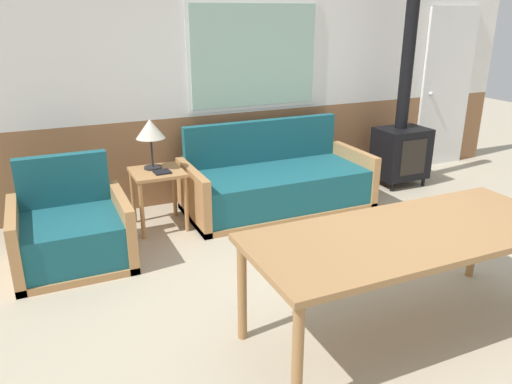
# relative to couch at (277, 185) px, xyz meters

# --- Properties ---
(ground_plane) EXTENTS (16.00, 16.00, 0.00)m
(ground_plane) POSITION_rel_couch_xyz_m (-0.09, -2.01, -0.26)
(ground_plane) COLOR #B2A58C
(wall_back) EXTENTS (7.20, 0.09, 2.70)m
(wall_back) POSITION_rel_couch_xyz_m (-0.08, 0.61, 1.10)
(wall_back) COLOR #8E603D
(wall_back) RESTS_ON ground_plane
(couch) EXTENTS (1.94, 0.90, 0.88)m
(couch) POSITION_rel_couch_xyz_m (0.00, 0.00, 0.00)
(couch) COLOR #B27F4C
(couch) RESTS_ON ground_plane
(armchair) EXTENTS (0.91, 0.83, 0.85)m
(armchair) POSITION_rel_couch_xyz_m (-2.10, -0.43, -0.01)
(armchair) COLOR #B27F4C
(armchair) RESTS_ON ground_plane
(side_table) EXTENTS (0.48, 0.48, 0.57)m
(side_table) POSITION_rel_couch_xyz_m (-1.26, 0.01, 0.20)
(side_table) COLOR #B27F4C
(side_table) RESTS_ON ground_plane
(table_lamp) EXTENTS (0.27, 0.27, 0.48)m
(table_lamp) POSITION_rel_couch_xyz_m (-1.28, 0.09, 0.69)
(table_lamp) COLOR #262628
(table_lamp) RESTS_ON side_table
(book_stack) EXTENTS (0.15, 0.15, 0.02)m
(book_stack) POSITION_rel_couch_xyz_m (-1.23, -0.08, 0.32)
(book_stack) COLOR black
(book_stack) RESTS_ON side_table
(dining_table) EXTENTS (2.08, 0.84, 0.72)m
(dining_table) POSITION_rel_couch_xyz_m (-0.23, -2.32, 0.40)
(dining_table) COLOR #9E7042
(dining_table) RESTS_ON ground_plane
(wood_stove) EXTENTS (0.59, 0.45, 2.54)m
(wood_stove) POSITION_rel_couch_xyz_m (1.70, 0.09, 0.38)
(wood_stove) COLOR black
(wood_stove) RESTS_ON ground_plane
(entry_door) EXTENTS (0.80, 0.09, 2.05)m
(entry_door) POSITION_rel_couch_xyz_m (2.76, 0.56, 0.77)
(entry_door) COLOR white
(entry_door) RESTS_ON ground_plane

